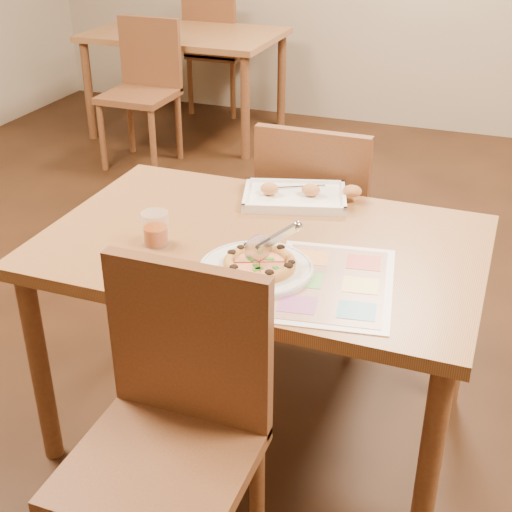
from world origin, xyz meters
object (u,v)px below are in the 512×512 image
(pizza, at_px, (260,263))
(pizza_cutter, at_px, (271,241))
(chair_near, at_px, (175,404))
(chair_far, at_px, (317,209))
(bg_chair_near, at_px, (145,74))
(menu, at_px, (332,283))
(bg_table, at_px, (185,44))
(glass_tumbler, at_px, (156,230))
(plate, at_px, (256,269))
(appetizer_tray, at_px, (298,196))
(bg_chair_far, at_px, (214,40))
(dining_table, at_px, (262,265))

(pizza, xyz_separation_m, pizza_cutter, (0.02, 0.03, 0.06))
(chair_near, bearing_deg, chair_far, 90.00)
(bg_chair_near, xyz_separation_m, menu, (1.87, -2.38, 0.16))
(chair_near, distance_m, bg_table, 3.76)
(glass_tumbler, bearing_deg, plate, -9.41)
(chair_near, relative_size, appetizer_tray, 1.15)
(chair_near, xyz_separation_m, bg_chair_far, (-1.60, 3.90, 0.00))
(chair_near, relative_size, pizza, 2.35)
(chair_near, distance_m, menu, 0.52)
(chair_near, xyz_separation_m, appetizer_tray, (0.01, 0.91, 0.17))
(chair_near, xyz_separation_m, chair_far, (-0.00, 1.20, 0.00))
(dining_table, height_order, chair_far, chair_far)
(bg_chair_far, relative_size, plate, 1.50)
(dining_table, xyz_separation_m, chair_far, (-0.00, 0.60, -0.07))
(bg_chair_near, bearing_deg, bg_table, 90.00)
(plate, distance_m, pizza_cutter, 0.09)
(chair_near, xyz_separation_m, menu, (0.27, 0.42, 0.16))
(chair_far, bearing_deg, pizza_cutter, 96.38)
(chair_far, height_order, bg_chair_far, same)
(bg_table, xyz_separation_m, pizza_cutter, (1.68, -2.96, 0.17))
(plate, xyz_separation_m, glass_tumbler, (-0.33, 0.06, 0.04))
(plate, height_order, glass_tumbler, glass_tumbler)
(dining_table, bearing_deg, chair_far, 90.00)
(dining_table, relative_size, appetizer_tray, 3.19)
(bg_chair_near, distance_m, plate, 2.91)
(dining_table, distance_m, menu, 0.33)
(pizza_cutter, bearing_deg, appetizer_tray, 53.24)
(pizza_cutter, height_order, menu, pizza_cutter)
(chair_far, relative_size, plate, 1.50)
(bg_table, bearing_deg, bg_chair_far, 90.00)
(plate, height_order, appetizer_tray, appetizer_tray)
(bg_table, bearing_deg, chair_far, -53.95)
(bg_chair_far, xyz_separation_m, pizza_cutter, (1.68, -3.46, 0.24))
(dining_table, relative_size, pizza_cutter, 10.61)
(pizza_cutter, bearing_deg, chair_far, 50.92)
(chair_far, height_order, pizza_cutter, chair_far)
(bg_table, xyz_separation_m, bg_chair_far, (0.00, 0.50, -0.07))
(chair_near, relative_size, pizza_cutter, 3.84)
(chair_near, distance_m, bg_chair_far, 4.22)
(dining_table, xyz_separation_m, bg_chair_near, (-1.60, 2.20, -0.07))
(bg_table, relative_size, pizza_cutter, 10.61)
(chair_far, bearing_deg, glass_tumbler, 68.98)
(chair_near, bearing_deg, bg_chair_far, 112.29)
(chair_near, height_order, plate, chair_near)
(chair_near, xyz_separation_m, bg_chair_near, (-1.60, 2.80, 0.00))
(glass_tumbler, xyz_separation_m, menu, (0.55, -0.04, -0.04))
(pizza_cutter, bearing_deg, glass_tumbler, 130.64)
(dining_table, bearing_deg, plate, -74.54)
(dining_table, distance_m, chair_far, 0.61)
(chair_far, relative_size, pizza_cutter, 3.84)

